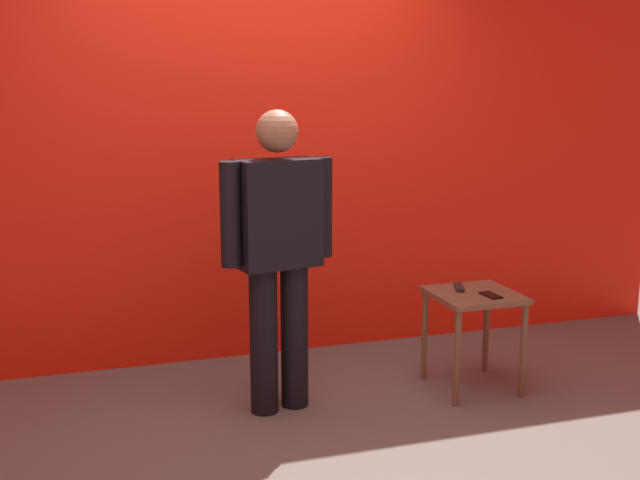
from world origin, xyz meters
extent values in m
plane|color=#59544F|center=(0.00, 0.00, 0.00)|extent=(12.00, 12.00, 0.00)
cube|color=red|center=(0.00, 1.44, 1.54)|extent=(6.06, 0.12, 3.08)
cylinder|color=black|center=(-0.15, 0.48, 0.40)|extent=(0.17, 0.17, 0.80)
cylinder|color=black|center=(0.03, 0.51, 0.40)|extent=(0.17, 0.17, 0.80)
cube|color=black|center=(-0.06, 0.50, 1.08)|extent=(0.46, 0.29, 0.56)
cube|color=#2D4784|center=(-0.08, 0.61, 1.11)|extent=(0.12, 0.03, 0.47)
cube|color=#C68CB7|center=(-0.09, 0.61, 1.09)|extent=(0.04, 0.02, 0.43)
cylinder|color=black|center=(-0.32, 0.45, 1.09)|extent=(0.12, 0.12, 0.54)
cylinder|color=black|center=(0.20, 0.55, 1.09)|extent=(0.12, 0.12, 0.54)
sphere|color=brown|center=(-0.06, 0.50, 1.50)|extent=(0.22, 0.22, 0.22)
cube|color=brown|center=(1.07, 0.44, 0.56)|extent=(0.47, 0.47, 0.03)
cylinder|color=brown|center=(0.87, 0.24, 0.27)|extent=(0.04, 0.04, 0.54)
cylinder|color=brown|center=(1.28, 0.24, 0.27)|extent=(0.04, 0.04, 0.54)
cylinder|color=brown|center=(0.87, 0.65, 0.27)|extent=(0.04, 0.04, 0.54)
cylinder|color=brown|center=(1.28, 0.65, 0.27)|extent=(0.04, 0.04, 0.54)
cube|color=black|center=(1.12, 0.35, 0.58)|extent=(0.08, 0.15, 0.01)
cube|color=black|center=(1.03, 0.54, 0.58)|extent=(0.10, 0.17, 0.02)
camera|label=1|loc=(-1.04, -3.30, 1.72)|focal=42.92mm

